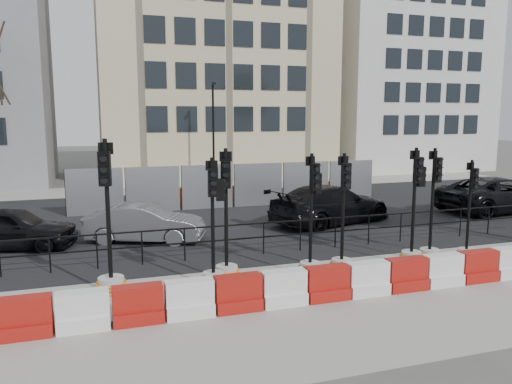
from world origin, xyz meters
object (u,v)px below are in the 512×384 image
object	(u,v)px
traffic_signal_h	(467,240)
car_a	(10,228)
traffic_signal_a	(110,264)
car_c	(331,204)
traffic_signal_d	(311,248)

from	to	relation	value
traffic_signal_h	car_a	size ratio (longest dim) A/B	0.69
traffic_signal_a	car_c	size ratio (longest dim) A/B	0.65
traffic_signal_a	car_a	xyz separation A→B (m)	(-2.85, 5.23, -0.08)
traffic_signal_h	car_c	distance (m)	5.96
traffic_signal_d	car_c	size ratio (longest dim) A/B	0.57
car_c	traffic_signal_a	bearing A→B (deg)	104.66
traffic_signal_a	car_a	distance (m)	5.96
traffic_signal_d	car_a	xyz separation A→B (m)	(-7.86, 5.40, -0.09)
traffic_signal_d	traffic_signal_h	bearing A→B (deg)	-18.18
traffic_signal_a	traffic_signal_d	xyz separation A→B (m)	(5.01, -0.16, 0.01)
traffic_signal_a	traffic_signal_h	xyz separation A→B (m)	(9.90, -0.24, -0.15)
traffic_signal_d	traffic_signal_h	world-z (taller)	traffic_signal_d
traffic_signal_d	car_a	world-z (taller)	traffic_signal_d
traffic_signal_d	car_a	bearing A→B (deg)	128.22
traffic_signal_h	car_a	bearing A→B (deg)	150.52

